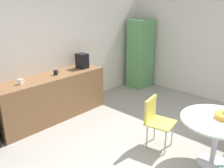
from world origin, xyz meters
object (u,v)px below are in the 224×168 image
at_px(fruit_bowl, 224,116).
at_px(locker_cabinet, 140,54).
at_px(mug_red, 20,82).
at_px(coffee_maker, 82,61).
at_px(mug_white, 56,73).
at_px(round_table, 217,128).
at_px(mug_green, 81,66).
at_px(chair_yellow, 155,117).

bearing_deg(fruit_bowl, locker_cabinet, 55.96).
distance_m(mug_red, coffee_maker, 1.46).
distance_m(fruit_bowl, mug_white, 3.13).
distance_m(round_table, mug_green, 3.05).
bearing_deg(mug_white, chair_yellow, -77.90).
distance_m(chair_yellow, fruit_bowl, 1.03).
height_order(round_table, mug_white, mug_white).
distance_m(round_table, mug_white, 3.08).
height_order(mug_red, coffee_maker, coffee_maker).
relative_size(chair_yellow, mug_green, 6.43).
distance_m(fruit_bowl, mug_red, 3.36).
relative_size(locker_cabinet, mug_green, 14.16).
xyz_separation_m(round_table, mug_red, (-1.38, 2.98, 0.36)).
xyz_separation_m(round_table, chair_yellow, (-0.17, 0.92, -0.07)).
height_order(chair_yellow, fruit_bowl, fruit_bowl).
bearing_deg(chair_yellow, locker_cabinet, 41.52).
height_order(mug_green, mug_red, same).
xyz_separation_m(mug_green, coffee_maker, (0.02, -0.02, 0.11)).
distance_m(mug_white, mug_red, 0.76).
bearing_deg(coffee_maker, fruit_bowl, -90.13).
bearing_deg(chair_yellow, coffee_maker, 83.11).
bearing_deg(mug_green, mug_red, -178.02).
relative_size(mug_red, coffee_maker, 0.40).
height_order(chair_yellow, mug_white, mug_white).
relative_size(mug_white, coffee_maker, 0.40).
relative_size(fruit_bowl, mug_green, 2.02).
height_order(round_table, chair_yellow, chair_yellow).
height_order(locker_cabinet, fruit_bowl, locker_cabinet).
xyz_separation_m(fruit_bowl, mug_red, (-1.45, 3.02, 0.17)).
relative_size(locker_cabinet, chair_yellow, 2.20).
bearing_deg(mug_red, mug_green, 1.98).
distance_m(round_table, coffee_maker, 3.04).
height_order(locker_cabinet, mug_green, locker_cabinet).
bearing_deg(locker_cabinet, mug_green, 176.47).
distance_m(locker_cabinet, mug_white, 2.68).
xyz_separation_m(round_table, coffee_maker, (0.08, 3.00, 0.47)).
distance_m(mug_green, coffee_maker, 0.12).
bearing_deg(mug_red, mug_white, 1.56).
bearing_deg(locker_cabinet, chair_yellow, -138.48).
xyz_separation_m(locker_cabinet, chair_yellow, (-2.24, -1.98, -0.39)).
relative_size(round_table, fruit_bowl, 4.00).
bearing_deg(round_table, coffee_maker, 88.45).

